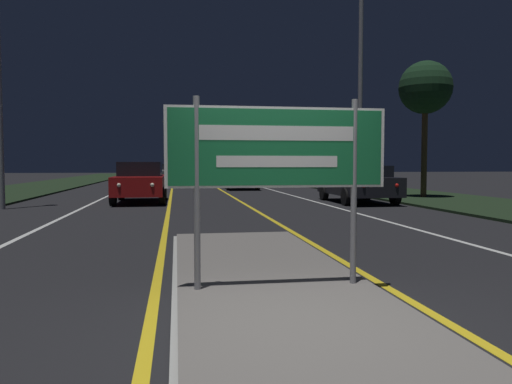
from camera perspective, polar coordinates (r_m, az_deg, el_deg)
ground_plane at (r=4.45m, az=6.12°, el=-16.12°), size 160.00×160.00×0.00m
median_island at (r=5.72m, az=2.43°, el=-11.26°), size 2.34×8.90×0.10m
verge_right at (r=26.33m, az=14.67°, el=0.02°), size 5.00×100.00×0.08m
centre_line_yellow_left at (r=29.09m, az=-9.59°, el=0.31°), size 0.12×70.00×0.01m
centre_line_yellow_right at (r=29.19m, az=-4.24°, el=0.36°), size 0.12×70.00×0.01m
lane_line_white_left at (r=29.25m, az=-15.16°, el=0.26°), size 0.12×70.00×0.01m
lane_line_white_right at (r=29.57m, az=1.25°, el=0.40°), size 0.12×70.00×0.01m
edge_line_white_left at (r=29.72m, az=-20.92°, el=0.20°), size 0.10×70.00×0.01m
edge_line_white_right at (r=30.25m, az=6.85°, el=0.44°), size 0.10×70.00×0.01m
highway_sign at (r=5.54m, az=2.47°, el=4.34°), size 2.47×0.07×2.10m
streetlight_right_near at (r=21.52m, az=11.90°, el=16.41°), size 0.55×0.55×9.80m
car_receding_0 at (r=19.30m, az=11.58°, el=1.03°), size 2.04×4.38×1.40m
car_receding_1 at (r=28.91m, az=-1.81°, el=1.87°), size 1.85×4.26×1.48m
car_receding_2 at (r=41.16m, az=-4.25°, el=2.21°), size 1.85×4.36×1.39m
car_approaching_0 at (r=19.62m, az=-13.08°, el=1.20°), size 1.93×4.47×1.54m
car_approaching_1 at (r=32.95m, az=-12.20°, el=1.96°), size 2.02×4.39×1.43m
car_approaching_2 at (r=43.96m, az=-10.70°, el=2.27°), size 1.93×4.42×1.45m
warning_sign at (r=26.25m, az=13.49°, el=3.04°), size 0.60×0.06×2.22m
roadside_palm_right at (r=22.20m, az=18.80°, el=11.10°), size 2.18×2.18×5.64m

